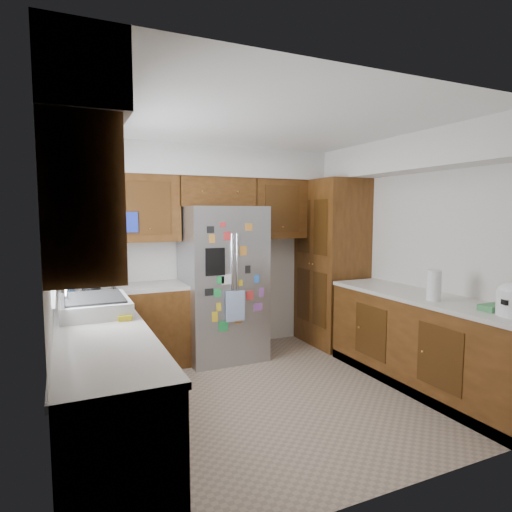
% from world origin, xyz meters
% --- Properties ---
extents(floor, '(3.60, 3.60, 0.00)m').
position_xyz_m(floor, '(0.00, 0.00, 0.00)').
color(floor, tan).
rests_on(floor, ground).
extents(room_shell, '(3.64, 3.24, 2.52)m').
position_xyz_m(room_shell, '(-0.11, 0.36, 1.82)').
color(room_shell, silver).
rests_on(room_shell, ground).
extents(left_counter_run, '(1.36, 3.20, 0.92)m').
position_xyz_m(left_counter_run, '(-1.36, 0.03, 0.43)').
color(left_counter_run, '#43260D').
rests_on(left_counter_run, ground).
extents(right_counter_run, '(0.63, 2.25, 0.92)m').
position_xyz_m(right_counter_run, '(1.50, -0.47, 0.42)').
color(right_counter_run, '#43260D').
rests_on(right_counter_run, ground).
extents(pantry, '(0.60, 0.90, 2.15)m').
position_xyz_m(pantry, '(1.50, 1.15, 1.07)').
color(pantry, '#43260D').
rests_on(pantry, ground).
extents(fridge, '(0.90, 0.79, 1.80)m').
position_xyz_m(fridge, '(-0.00, 1.20, 0.90)').
color(fridge, '#98999D').
rests_on(fridge, ground).
extents(bridge_cabinet, '(0.96, 0.34, 0.35)m').
position_xyz_m(bridge_cabinet, '(0.00, 1.43, 1.98)').
color(bridge_cabinet, '#43260D').
rests_on(bridge_cabinet, fridge).
extents(fridge_top_items, '(0.51, 0.36, 0.24)m').
position_xyz_m(fridge_top_items, '(-0.04, 1.42, 2.27)').
color(fridge_top_items, blue).
rests_on(fridge_top_items, bridge_cabinet).
extents(sink_assembly, '(0.52, 0.73, 0.37)m').
position_xyz_m(sink_assembly, '(-1.50, 0.10, 0.99)').
color(sink_assembly, silver).
rests_on(sink_assembly, left_counter_run).
extents(left_counter_clutter, '(0.42, 0.77, 0.38)m').
position_xyz_m(left_counter_clutter, '(-1.47, 0.84, 1.05)').
color(left_counter_clutter, black).
rests_on(left_counter_clutter, left_counter_run).
extents(paper_towel, '(0.13, 0.13, 0.28)m').
position_xyz_m(paper_towel, '(1.38, -0.67, 1.06)').
color(paper_towel, white).
rests_on(paper_towel, right_counter_run).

